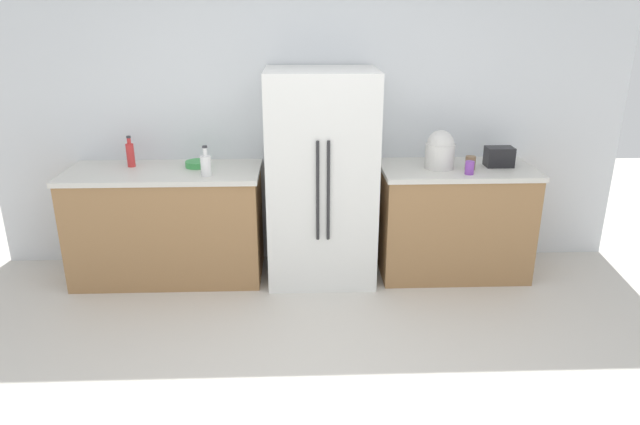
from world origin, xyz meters
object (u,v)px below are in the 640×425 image
toaster (499,157)px  bottle_a (206,165)px  bottle_b (130,154)px  cup_b (470,168)px  rice_cooker (440,150)px  bowl_a (198,164)px  cup_a (470,163)px  refrigerator (321,178)px

toaster → bottle_a: 2.37m
toaster → bottle_b: 3.02m
bottle_b → cup_b: bearing=-6.9°
rice_cooker → bowl_a: 1.98m
cup_a → cup_b: (-0.05, -0.14, -0.00)m
bottle_b → bowl_a: size_ratio=1.28×
cup_b → bowl_a: cup_b is taller
refrigerator → rice_cooker: (0.96, 0.01, 0.22)m
rice_cooker → cup_a: (0.24, -0.05, -0.10)m
toaster → cup_a: toaster is taller
toaster → bottle_b: (-3.02, 0.10, 0.03)m
rice_cooker → bowl_a: rice_cooker is taller
toaster → rice_cooker: (-0.50, -0.04, 0.07)m
cup_a → cup_b: cup_a is taller
refrigerator → cup_a: 1.21m
toaster → bottle_a: (-2.36, -0.19, 0.01)m
cup_a → bottle_a: bearing=-177.2°
toaster → refrigerator: bearing=-178.2°
bottle_a → cup_b: size_ratio=2.27×
bottle_a → bottle_b: bottle_b is taller
bowl_a → cup_b: bearing=-7.9°
bottle_b → cup_a: 2.77m
bottle_a → cup_b: 2.06m
refrigerator → bottle_b: size_ratio=6.76×
refrigerator → rice_cooker: size_ratio=5.53×
toaster → cup_a: bearing=-161.4°
cup_a → refrigerator: bearing=178.0°
rice_cooker → cup_a: rice_cooker is taller
cup_b → rice_cooker: bearing=136.3°
toaster → bottle_a: size_ratio=0.93×
refrigerator → bowl_a: 1.02m
cup_a → bowl_a: cup_a is taller
bottle_a → cup_a: bearing=2.8°
bottle_a → bowl_a: size_ratio=1.19×
rice_cooker → bottle_a: size_ratio=1.31×
refrigerator → cup_a: bearing=-2.0°
bottle_b → cup_b: size_ratio=2.43×
refrigerator → rice_cooker: 0.99m
cup_a → toaster: bearing=18.6°
toaster → bowl_a: size_ratio=1.11×
refrigerator → bottle_a: bearing=-170.7°
bottle_b → refrigerator: bearing=-5.4°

